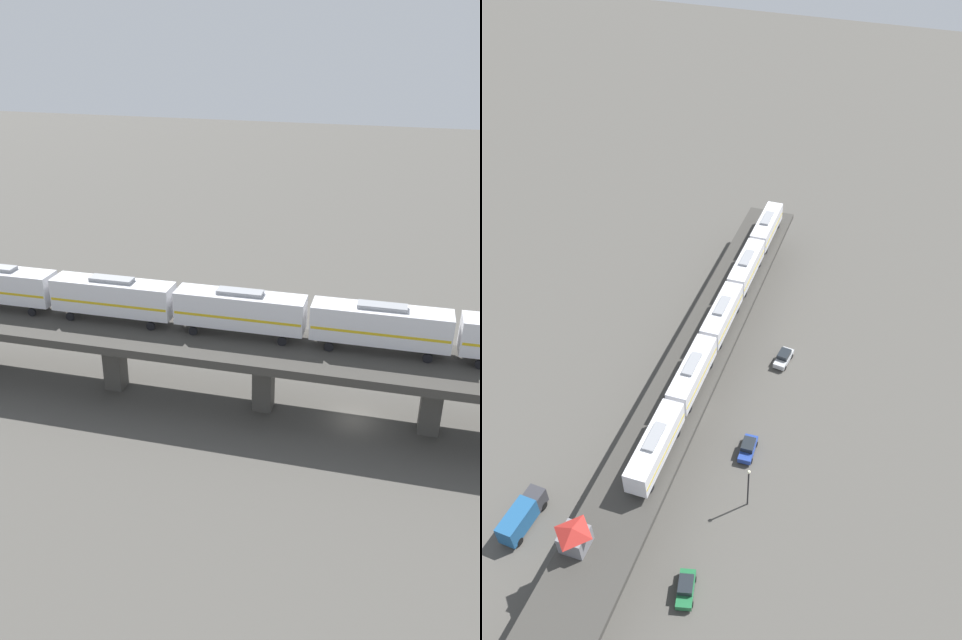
% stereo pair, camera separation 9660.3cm
% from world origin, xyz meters
% --- Properties ---
extents(ground_plane, '(400.00, 400.00, 0.00)m').
position_xyz_m(ground_plane, '(0.00, 0.00, 0.00)').
color(ground_plane, '#4C4944').
extents(elevated_viaduct, '(11.95, 92.26, 6.67)m').
position_xyz_m(elevated_viaduct, '(0.01, -0.16, 5.75)').
color(elevated_viaduct, '#393733').
rests_on(elevated_viaduct, ground).
extents(subway_train, '(5.24, 62.46, 4.45)m').
position_xyz_m(subway_train, '(-0.97, -11.18, 9.21)').
color(subway_train, silver).
rests_on(subway_train, elevated_viaduct).
extents(signal_hut, '(3.34, 3.34, 3.40)m').
position_xyz_m(signal_hut, '(1.35, 27.21, 8.47)').
color(signal_hut, slate).
rests_on(signal_hut, elevated_viaduct).
extents(street_car_blue, '(2.21, 4.52, 1.89)m').
position_xyz_m(street_car_blue, '(-10.48, 4.36, 0.94)').
color(street_car_blue, '#233D93').
rests_on(street_car_blue, ground).
extents(street_car_green, '(2.91, 4.72, 1.89)m').
position_xyz_m(street_car_green, '(-10.14, 24.96, 0.94)').
color(street_car_green, '#1E6638').
rests_on(street_car_green, ground).
extents(street_car_silver, '(2.28, 4.55, 1.89)m').
position_xyz_m(street_car_silver, '(-10.13, -14.04, 0.94)').
color(street_car_silver, '#B7BABF').
rests_on(street_car_silver, ground).
extents(delivery_truck, '(2.49, 7.24, 3.20)m').
position_xyz_m(delivery_truck, '(11.61, 24.01, 1.76)').
color(delivery_truck, '#333338').
rests_on(delivery_truck, ground).
extents(street_lamp, '(0.44, 0.44, 6.94)m').
position_xyz_m(street_lamp, '(-12.96, 11.93, 4.11)').
color(street_lamp, black).
rests_on(street_lamp, ground).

